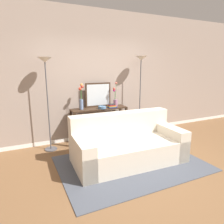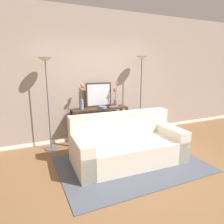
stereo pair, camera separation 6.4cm
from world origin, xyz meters
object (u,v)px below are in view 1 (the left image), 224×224
object	(u,v)px
vase_tall_flowers	(81,98)
book_row_under_console	(86,140)
floor_lamp_left	(46,78)
fruit_bowl	(102,107)
couch	(127,145)
wall_mirror	(98,95)
console_table	(99,118)
vase_short_flowers	(115,99)
book_stack	(112,106)
floor_lamp_right	(141,74)

from	to	relation	value
vase_tall_flowers	book_row_under_console	world-z (taller)	vase_tall_flowers
floor_lamp_left	fruit_bowl	size ratio (longest dim) A/B	10.55
couch	wall_mirror	bearing A→B (deg)	91.82
vase_tall_flowers	console_table	bearing A→B (deg)	-2.18
wall_mirror	vase_short_flowers	size ratio (longest dim) A/B	1.08
vase_short_flowers	book_stack	bearing A→B (deg)	-142.56
couch	console_table	bearing A→B (deg)	93.86
floor_lamp_right	book_row_under_console	distance (m)	2.08
fruit_bowl	vase_short_flowers	bearing A→B (deg)	16.13
vase_tall_flowers	book_row_under_console	size ratio (longest dim) A/B	1.39
book_stack	floor_lamp_left	bearing A→B (deg)	177.88
console_table	vase_short_flowers	xyz separation A→B (m)	(0.42, 0.00, 0.42)
floor_lamp_right	book_row_under_console	world-z (taller)	floor_lamp_right
couch	vase_tall_flowers	bearing A→B (deg)	112.30
couch	floor_lamp_left	bearing A→B (deg)	137.06
console_table	floor_lamp_right	size ratio (longest dim) A/B	0.66
vase_tall_flowers	floor_lamp_right	bearing A→B (deg)	-2.61
console_table	book_stack	distance (m)	0.42
couch	console_table	xyz separation A→B (m)	(-0.08, 1.20, 0.25)
couch	floor_lamp_left	xyz separation A→B (m)	(-1.24, 1.15, 1.21)
floor_lamp_left	wall_mirror	xyz separation A→B (m)	(1.19, 0.20, -0.43)
book_stack	floor_lamp_right	bearing A→B (deg)	3.76
floor_lamp_left	book_row_under_console	size ratio (longest dim) A/B	4.64
floor_lamp_left	fruit_bowl	distance (m)	1.37
vase_short_flowers	book_row_under_console	world-z (taller)	vase_short_flowers
floor_lamp_right	book_stack	distance (m)	1.08
floor_lamp_left	fruit_bowl	xyz separation A→B (m)	(1.18, -0.06, -0.68)
fruit_bowl	vase_tall_flowers	bearing A→B (deg)	164.12
floor_lamp_right	fruit_bowl	size ratio (longest dim) A/B	10.89
wall_mirror	fruit_bowl	xyz separation A→B (m)	(-0.01, -0.26, -0.25)
couch	fruit_bowl	distance (m)	1.22
vase_short_flowers	floor_lamp_left	bearing A→B (deg)	-178.02
console_table	book_row_under_console	bearing A→B (deg)	180.00
vase_short_flowers	fruit_bowl	world-z (taller)	vase_short_flowers
floor_lamp_right	floor_lamp_left	bearing A→B (deg)	180.00
fruit_bowl	floor_lamp_right	bearing A→B (deg)	3.17
floor_lamp_left	book_row_under_console	distance (m)	1.68
floor_lamp_right	book_row_under_console	size ratio (longest dim) A/B	4.80
vase_tall_flowers	fruit_bowl	world-z (taller)	vase_tall_flowers
console_table	wall_mirror	size ratio (longest dim) A/B	2.09
couch	book_row_under_console	distance (m)	1.30
vase_short_flowers	book_row_under_console	size ratio (longest dim) A/B	1.40
floor_lamp_right	vase_short_flowers	bearing A→B (deg)	175.33
book_stack	vase_tall_flowers	bearing A→B (deg)	170.11
vase_short_flowers	book_row_under_console	xyz separation A→B (m)	(-0.75, -0.00, -0.93)
vase_short_flowers	console_table	bearing A→B (deg)	-179.76
console_table	fruit_bowl	bearing A→B (deg)	-75.55
couch	vase_short_flowers	distance (m)	1.42
couch	floor_lamp_right	distance (m)	1.98
floor_lamp_right	wall_mirror	xyz separation A→B (m)	(-1.05, 0.20, -0.48)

